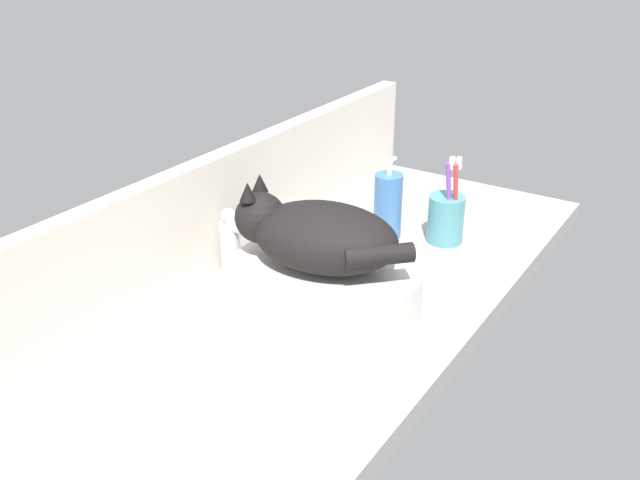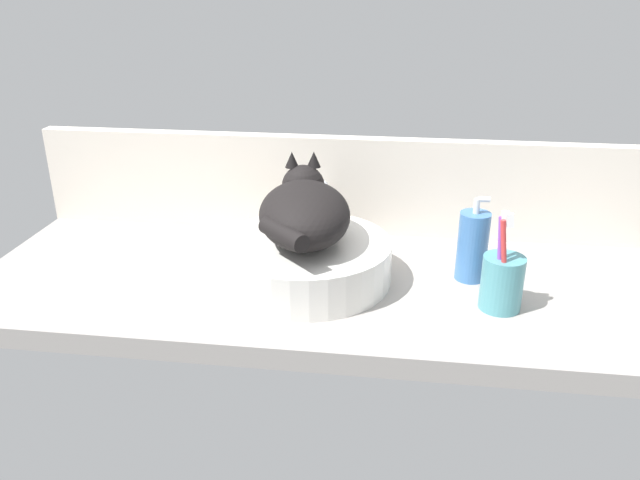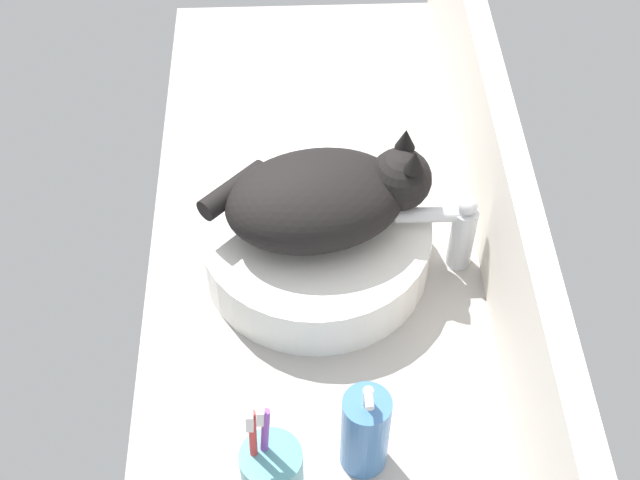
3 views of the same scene
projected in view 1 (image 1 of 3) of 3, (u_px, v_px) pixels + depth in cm
name	position (u px, v px, depth cm)	size (l,w,h in cm)	color
ground_plane	(328.00, 307.00, 127.41)	(136.03, 52.53, 4.00)	#9E9993
backsplash_panel	(218.00, 211.00, 133.72)	(136.03, 3.60, 21.97)	silver
sink_basin	(325.00, 287.00, 121.53)	(33.06, 33.06, 8.08)	silver
cat	(317.00, 234.00, 117.68)	(21.14, 32.27, 14.00)	black
faucet	(235.00, 242.00, 130.20)	(3.60, 11.82, 13.60)	silver
soap_dispenser	(388.00, 205.00, 146.63)	(5.83, 5.83, 16.88)	#3F72B2
toothbrush_cup	(446.00, 218.00, 145.04)	(7.36, 7.36, 18.68)	teal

